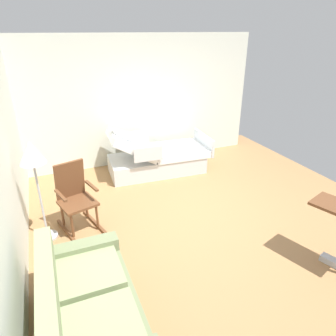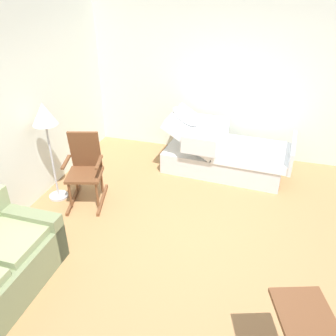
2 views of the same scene
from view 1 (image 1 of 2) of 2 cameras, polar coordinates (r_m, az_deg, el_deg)
name	(u,v)px [view 1 (image 1 of 2)]	position (r m, az deg, el deg)	size (l,w,h in m)	color
ground_plane	(193,215)	(5.01, 4.78, -8.82)	(6.27, 6.27, 0.00)	#9E7247
back_wall	(1,164)	(3.98, -28.87, 0.72)	(5.22, 0.10, 2.70)	silver
side_wall	(141,101)	(6.70, -5.03, 12.46)	(0.10, 5.16, 2.70)	silver
hospital_bed	(157,158)	(6.34, -2.12, 1.91)	(1.10, 2.12, 1.08)	silver
couch	(89,315)	(3.26, -14.60, -25.15)	(1.61, 0.86, 0.85)	#737D57
rocking_chair	(75,198)	(4.67, -17.05, -5.40)	(0.86, 0.66, 1.05)	brown
floor_lamp	(32,160)	(4.28, -24.16, 1.45)	(0.34, 0.34, 1.48)	#B2B5BA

